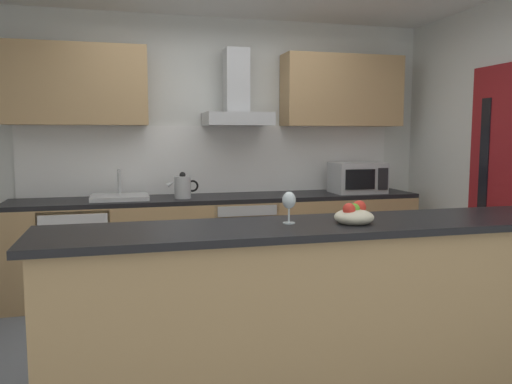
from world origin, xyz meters
name	(u,v)px	position (x,y,z in m)	size (l,w,h in m)	color
ground	(261,350)	(0.00, 0.00, -0.01)	(5.31, 4.46, 0.02)	slate
wall_back	(214,152)	(0.00, 1.79, 1.30)	(5.31, 0.12, 2.60)	silver
backsplash_tile	(216,159)	(0.00, 1.72, 1.23)	(3.67, 0.02, 0.66)	white
counter_back	(222,243)	(0.00, 1.41, 0.45)	(3.80, 0.60, 0.90)	tan
counter_island	(326,307)	(0.20, -0.66, 0.50)	(3.17, 0.64, 0.98)	tan
upper_cabinets	(218,88)	(0.00, 1.56, 1.91)	(3.75, 0.32, 0.70)	tan
side_door	(505,189)	(2.14, 0.24, 1.03)	(0.08, 0.85, 2.05)	maroon
oven	(240,242)	(0.17, 1.38, 0.46)	(0.60, 0.62, 0.80)	slate
refrigerator	(77,255)	(-1.30, 1.38, 0.43)	(0.58, 0.60, 0.85)	white
microwave	(357,178)	(1.36, 1.35, 1.05)	(0.50, 0.38, 0.30)	#B7BABC
sink	(120,196)	(-0.93, 1.39, 0.93)	(0.50, 0.40, 0.26)	silver
kettle	(183,187)	(-0.37, 1.35, 1.01)	(0.29, 0.15, 0.24)	#B7BABC
range_hood	(237,101)	(0.17, 1.51, 1.79)	(0.62, 0.45, 0.72)	#B7BABC
wine_glass	(289,201)	(-0.02, -0.63, 1.11)	(0.08, 0.08, 0.18)	silver
fruit_bowl	(354,215)	(0.34, -0.72, 1.03)	(0.22, 0.22, 0.13)	beige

